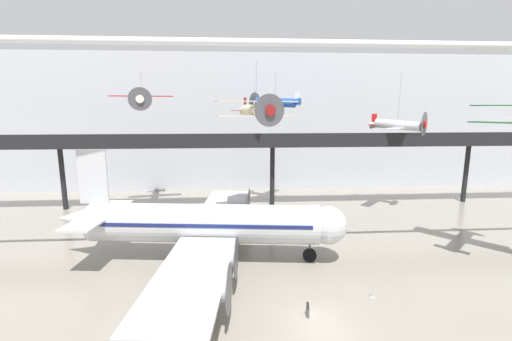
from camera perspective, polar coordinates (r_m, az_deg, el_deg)
The scene contains 11 objects.
ground_plane at distance 25.78m, azimuth 10.83°, elevation -24.17°, with size 260.00×260.00×0.00m, color gray.
hangar_back_wall at distance 62.15m, azimuth 1.51°, elevation 7.99°, with size 140.00×3.00×23.83m.
mezzanine_walkway at distance 49.41m, azimuth 2.91°, elevation 4.37°, with size 110.00×3.20×11.05m.
ceiling_truss_beam at distance 29.50m, azimuth 8.06°, elevation 20.31°, with size 120.00×0.60×0.60m.
airliner_silver_main at distance 33.40m, azimuth -8.91°, elevation -8.75°, with size 27.89×31.91×10.71m.
suspended_plane_cream_biplane at distance 36.60m, azimuth 0.05°, elevation 9.99°, with size 8.89×7.58×6.65m.
suspended_plane_silver_racer at distance 51.72m, azimuth 22.52°, elevation 7.01°, with size 7.74×7.82×8.51m.
suspended_plane_red_highwing at distance 51.22m, azimuth -18.44°, elevation 11.11°, with size 8.65×7.11×5.22m.
suspended_plane_blue_trainer at distance 49.17m, azimuth 3.26°, elevation 11.22°, with size 7.64×8.30×5.84m.
stanchion_barrier at distance 29.64m, azimuth 18.81°, elevation -18.87°, with size 0.36×0.36×1.08m.
info_sign_pedestal at distance 26.31m, azimuth 8.60°, elevation -22.11°, with size 0.17×0.78×1.24m.
Camera 1 is at (-5.82, -20.46, 14.57)m, focal length 24.00 mm.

